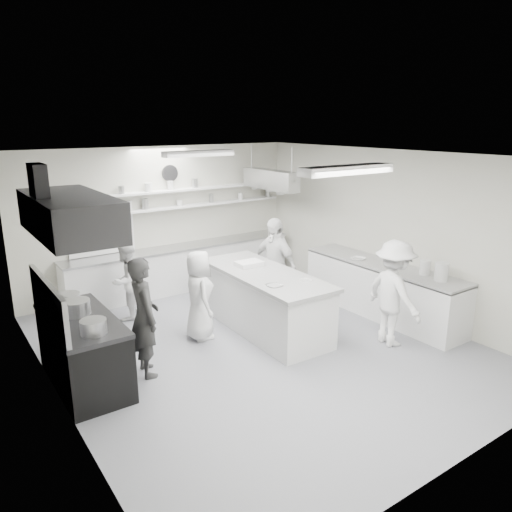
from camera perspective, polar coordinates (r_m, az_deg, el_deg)
floor at (r=7.99m, az=0.20°, el=-10.47°), size 6.00×7.00×0.02m
ceiling at (r=7.20m, az=0.22°, el=11.69°), size 6.00×7.00×0.02m
wall_back at (r=10.44m, az=-10.89°, el=4.23°), size 6.00×0.04×3.00m
wall_front at (r=5.16m, az=23.36°, el=-8.49°), size 6.00×0.04×3.00m
wall_left at (r=6.31m, az=-22.77°, el=-4.10°), size 0.04×7.00×3.00m
wall_right at (r=9.45m, az=15.31°, el=2.79°), size 0.04×7.00×3.00m
stove at (r=7.14m, az=-19.43°, el=-10.61°), size 0.80×1.80×0.90m
exhaust_hood at (r=6.57m, az=-20.91°, el=4.51°), size 0.85×2.00×0.50m
back_counter at (r=10.55m, az=-8.45°, el=-1.37°), size 5.00×0.60×0.92m
shelf_lower at (r=10.58m, az=-7.20°, el=5.91°), size 4.20×0.26×0.04m
shelf_upper at (r=10.53m, az=-7.26°, el=7.78°), size 4.20×0.26×0.04m
pass_through_window at (r=9.99m, az=-17.64°, el=2.98°), size 1.30×0.04×1.00m
wall_clock at (r=10.35m, az=-10.05°, el=9.49°), size 0.32×0.05×0.32m
right_counter at (r=9.34m, az=14.41°, el=-3.87°), size 0.74×3.30×0.94m
pot_rack at (r=10.37m, az=1.69°, el=8.90°), size 0.30×1.60×0.40m
light_fixture_front at (r=5.83m, az=10.57°, el=9.86°), size 1.30×0.25×0.10m
light_fixture_rear at (r=8.74m, az=-6.70°, el=11.79°), size 1.30×0.25×0.10m
prep_island at (r=8.42m, az=0.97°, el=-5.40°), size 1.05×2.67×0.97m
stove_pot at (r=7.07m, az=-20.22°, el=-5.82°), size 0.37×0.37×0.25m
cook_stove at (r=7.01m, az=-12.91°, el=-6.95°), size 0.48×0.67×1.71m
cook_back at (r=9.09m, az=-14.87°, el=-2.78°), size 0.88×0.84×1.44m
cook_island_left at (r=8.05m, az=-6.65°, el=-4.56°), size 0.61×0.81×1.49m
cook_island_right at (r=9.13m, az=2.15°, el=-1.04°), size 0.58×1.10×1.79m
cook_right at (r=8.04m, az=15.75°, el=-4.21°), size 0.79×1.19×1.72m
bowl_island_a at (r=7.60m, az=2.16°, el=-3.58°), size 0.25×0.25×0.06m
bowl_island_b at (r=7.87m, az=5.84°, el=-2.97°), size 0.21×0.21×0.06m
bowl_right at (r=9.39m, az=11.84°, el=-0.39°), size 0.35×0.35×0.06m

